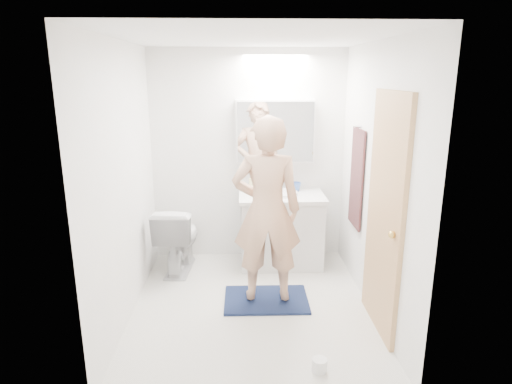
{
  "coord_description": "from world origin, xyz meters",
  "views": [
    {
      "loc": [
        -0.1,
        -3.7,
        2.12
      ],
      "look_at": [
        0.05,
        0.25,
        1.05
      ],
      "focal_mm": 30.72,
      "sensor_mm": 36.0,
      "label": 1
    }
  ],
  "objects_px": {
    "person": "(267,211)",
    "toilet_paper_roll": "(319,365)",
    "vanity_cabinet": "(281,231)",
    "medicine_cabinet": "(275,131)",
    "soap_bottle_a": "(252,182)",
    "toilet": "(178,238)",
    "toothbrush_cup": "(296,187)",
    "soap_bottle_b": "(264,184)"
  },
  "relations": [
    {
      "from": "toilet",
      "to": "soap_bottle_a",
      "type": "relative_size",
      "value": 3.45
    },
    {
      "from": "vanity_cabinet",
      "to": "toilet",
      "type": "relative_size",
      "value": 1.2
    },
    {
      "from": "vanity_cabinet",
      "to": "soap_bottle_a",
      "type": "bearing_deg",
      "value": 155.26
    },
    {
      "from": "person",
      "to": "soap_bottle_a",
      "type": "xyz_separation_m",
      "value": [
        -0.1,
        1.02,
        0.01
      ]
    },
    {
      "from": "vanity_cabinet",
      "to": "toothbrush_cup",
      "type": "relative_size",
      "value": 8.25
    },
    {
      "from": "toilet",
      "to": "soap_bottle_a",
      "type": "bearing_deg",
      "value": -156.73
    },
    {
      "from": "person",
      "to": "soap_bottle_a",
      "type": "bearing_deg",
      "value": -83.47
    },
    {
      "from": "soap_bottle_b",
      "to": "person",
      "type": "bearing_deg",
      "value": -91.7
    },
    {
      "from": "soap_bottle_b",
      "to": "toothbrush_cup",
      "type": "relative_size",
      "value": 1.54
    },
    {
      "from": "vanity_cabinet",
      "to": "medicine_cabinet",
      "type": "relative_size",
      "value": 1.02
    },
    {
      "from": "person",
      "to": "soap_bottle_b",
      "type": "relative_size",
      "value": 10.3
    },
    {
      "from": "person",
      "to": "toilet_paper_roll",
      "type": "xyz_separation_m",
      "value": [
        0.33,
        -1.05,
        -0.86
      ]
    },
    {
      "from": "toilet",
      "to": "toilet_paper_roll",
      "type": "height_order",
      "value": "toilet"
    },
    {
      "from": "toilet_paper_roll",
      "to": "medicine_cabinet",
      "type": "bearing_deg",
      "value": 94.58
    },
    {
      "from": "medicine_cabinet",
      "to": "person",
      "type": "xyz_separation_m",
      "value": [
        -0.16,
        -1.08,
        -0.59
      ]
    },
    {
      "from": "medicine_cabinet",
      "to": "soap_bottle_a",
      "type": "relative_size",
      "value": 4.05
    },
    {
      "from": "toilet",
      "to": "toothbrush_cup",
      "type": "bearing_deg",
      "value": -162.85
    },
    {
      "from": "toilet",
      "to": "medicine_cabinet",
      "type": "bearing_deg",
      "value": -157.88
    },
    {
      "from": "vanity_cabinet",
      "to": "toilet_paper_roll",
      "type": "height_order",
      "value": "vanity_cabinet"
    },
    {
      "from": "medicine_cabinet",
      "to": "toothbrush_cup",
      "type": "height_order",
      "value": "medicine_cabinet"
    },
    {
      "from": "medicine_cabinet",
      "to": "toilet",
      "type": "xyz_separation_m",
      "value": [
        -1.09,
        -0.32,
        -1.13
      ]
    },
    {
      "from": "soap_bottle_a",
      "to": "toilet_paper_roll",
      "type": "bearing_deg",
      "value": -78.2
    },
    {
      "from": "toilet",
      "to": "soap_bottle_a",
      "type": "distance_m",
      "value": 1.03
    },
    {
      "from": "soap_bottle_a",
      "to": "soap_bottle_b",
      "type": "relative_size",
      "value": 1.29
    },
    {
      "from": "toilet",
      "to": "soap_bottle_b",
      "type": "xyz_separation_m",
      "value": [
        0.96,
        0.29,
        0.53
      ]
    },
    {
      "from": "vanity_cabinet",
      "to": "medicine_cabinet",
      "type": "bearing_deg",
      "value": 107.03
    },
    {
      "from": "medicine_cabinet",
      "to": "vanity_cabinet",
      "type": "bearing_deg",
      "value": -72.97
    },
    {
      "from": "vanity_cabinet",
      "to": "toothbrush_cup",
      "type": "height_order",
      "value": "toothbrush_cup"
    },
    {
      "from": "vanity_cabinet",
      "to": "soap_bottle_a",
      "type": "xyz_separation_m",
      "value": [
        -0.33,
        0.15,
        0.54
      ]
    },
    {
      "from": "person",
      "to": "toilet_paper_roll",
      "type": "relative_size",
      "value": 15.76
    },
    {
      "from": "toilet",
      "to": "person",
      "type": "height_order",
      "value": "person"
    },
    {
      "from": "soap_bottle_b",
      "to": "toothbrush_cup",
      "type": "height_order",
      "value": "soap_bottle_b"
    },
    {
      "from": "vanity_cabinet",
      "to": "person",
      "type": "distance_m",
      "value": 1.04
    },
    {
      "from": "toilet",
      "to": "toilet_paper_roll",
      "type": "relative_size",
      "value": 6.81
    },
    {
      "from": "soap_bottle_b",
      "to": "toothbrush_cup",
      "type": "distance_m",
      "value": 0.37
    },
    {
      "from": "soap_bottle_a",
      "to": "soap_bottle_b",
      "type": "xyz_separation_m",
      "value": [
        0.13,
        0.03,
        -0.02
      ]
    },
    {
      "from": "toothbrush_cup",
      "to": "soap_bottle_b",
      "type": "bearing_deg",
      "value": 176.91
    },
    {
      "from": "medicine_cabinet",
      "to": "soap_bottle_a",
      "type": "distance_m",
      "value": 0.63
    },
    {
      "from": "vanity_cabinet",
      "to": "medicine_cabinet",
      "type": "xyz_separation_m",
      "value": [
        -0.06,
        0.21,
        1.11
      ]
    },
    {
      "from": "soap_bottle_a",
      "to": "toilet_paper_roll",
      "type": "distance_m",
      "value": 2.29
    },
    {
      "from": "vanity_cabinet",
      "to": "toilet_paper_roll",
      "type": "distance_m",
      "value": 1.95
    },
    {
      "from": "soap_bottle_a",
      "to": "toilet_paper_roll",
      "type": "xyz_separation_m",
      "value": [
        0.43,
        -2.06,
        -0.88
      ]
    }
  ]
}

